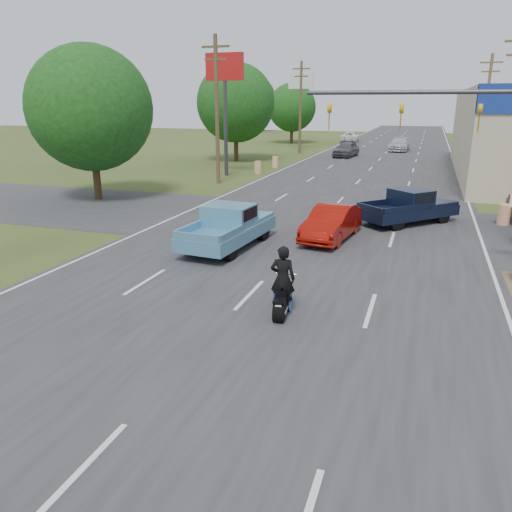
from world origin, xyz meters
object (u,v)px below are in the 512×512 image
at_px(red_convertible, 332,223).
at_px(blue_pickup, 230,226).
at_px(distant_car_silver, 399,144).
at_px(distant_car_white, 350,137).
at_px(rider, 283,282).
at_px(distant_car_grey, 346,149).
at_px(navy_pickup, 410,206).
at_px(motorcycle, 282,300).

distance_m(red_convertible, blue_pickup, 4.40).
xyz_separation_m(distant_car_silver, distant_car_white, (-7.79, 12.31, -0.06)).
relative_size(distant_car_silver, distant_car_white, 1.03).
relative_size(blue_pickup, distant_car_silver, 0.98).
distance_m(rider, distant_car_white, 64.17).
bearing_deg(rider, distant_car_grey, -90.65).
bearing_deg(navy_pickup, blue_pickup, -93.05).
bearing_deg(red_convertible, distant_car_silver, 97.14).
height_order(distant_car_silver, distant_car_white, distant_car_silver).
bearing_deg(blue_pickup, distant_car_grey, 96.77).
bearing_deg(motorcycle, distant_car_white, 89.62).
bearing_deg(distant_car_white, distant_car_silver, 118.79).
bearing_deg(navy_pickup, distant_car_grey, 146.88).
height_order(red_convertible, distant_car_silver, distant_car_silver).
bearing_deg(rider, blue_pickup, -63.77).
bearing_deg(distant_car_white, navy_pickup, 98.19).
bearing_deg(distant_car_white, red_convertible, 94.28).
bearing_deg(navy_pickup, rider, -60.55).
bearing_deg(red_convertible, rider, -81.29).
height_order(navy_pickup, distant_car_white, navy_pickup).
bearing_deg(distant_car_grey, blue_pickup, -80.01).
bearing_deg(blue_pickup, motorcycle, -51.54).
bearing_deg(distant_car_grey, red_convertible, -73.77).
relative_size(motorcycle, distant_car_white, 0.37).
distance_m(motorcycle, navy_pickup, 12.81).
bearing_deg(red_convertible, distant_car_white, 105.19).
distance_m(distant_car_silver, distant_car_white, 14.57).
xyz_separation_m(blue_pickup, distant_car_silver, (3.84, 45.56, -0.08)).
height_order(red_convertible, distant_car_white, distant_car_white).
bearing_deg(motorcycle, navy_pickup, 69.91).
xyz_separation_m(blue_pickup, navy_pickup, (6.69, 6.63, -0.04)).
height_order(distant_car_grey, distant_car_silver, distant_car_grey).
bearing_deg(motorcycle, red_convertible, 84.00).
relative_size(rider, navy_pickup, 0.37).
bearing_deg(red_convertible, navy_pickup, 61.79).
bearing_deg(rider, distant_car_white, -90.38).
xyz_separation_m(rider, distant_car_white, (-7.82, 63.69, -0.20)).
relative_size(rider, distant_car_grey, 0.39).
xyz_separation_m(motorcycle, rider, (-0.00, 0.04, 0.49)).
relative_size(motorcycle, navy_pickup, 0.39).
height_order(motorcycle, blue_pickup, blue_pickup).
bearing_deg(distant_car_silver, rider, -87.53).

